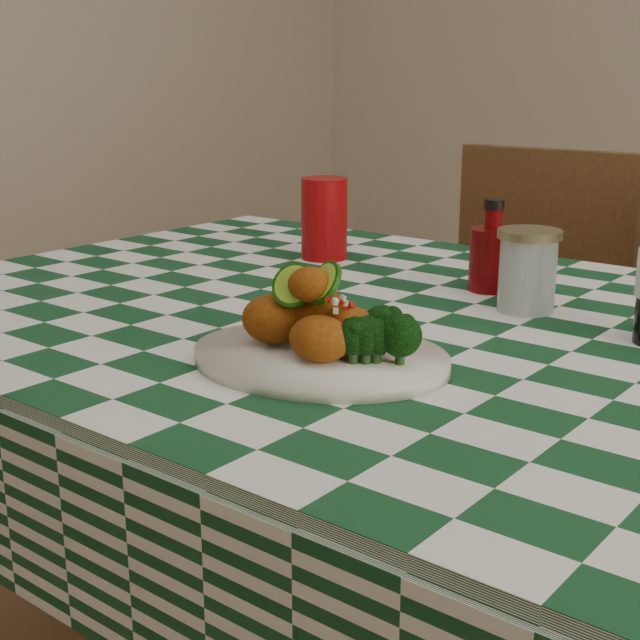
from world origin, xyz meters
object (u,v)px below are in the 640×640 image
Objects in this scene: red_tumbler at (324,219)px; wooden_chair_left at (500,368)px; dining_table at (419,578)px; ketchup_bottle at (492,245)px; mason_jar at (527,271)px; plate at (320,358)px; fried_chicken_pile at (316,309)px.

wooden_chair_left reaches higher than red_tumbler.
red_tumbler is at bearing -105.34° from wooden_chair_left.
ketchup_bottle reaches higher than dining_table.
red_tumbler is at bearing 166.72° from mason_jar.
wooden_chair_left is (0.12, 0.48, -0.39)m from red_tumbler.
red_tumbler reaches higher than mason_jar.
wooden_chair_left is at bearing 114.18° from ketchup_bottle.
plate is at bearing -87.29° from ketchup_bottle.
dining_table is 14.21× the size of mason_jar.
fried_chicken_pile is at bearing -88.11° from ketchup_bottle.
mason_jar is at bearing -61.87° from wooden_chair_left.
fried_chicken_pile is 0.38m from mason_jar.
dining_table is at bearing -33.29° from red_tumbler.
wooden_chair_left is (-0.33, 0.59, -0.37)m from mason_jar.
red_tumbler reaches higher than ketchup_bottle.
red_tumbler is at bearing 127.44° from fried_chicken_pile.
wooden_chair_left is (-0.25, 0.96, -0.32)m from plate.
fried_chicken_pile is at bearing -76.70° from wooden_chair_left.
red_tumbler is 0.15× the size of wooden_chair_left.
mason_jar reaches higher than plate.
wooden_chair_left is (-0.23, 0.51, -0.39)m from ketchup_bottle.
plate is 0.06m from fried_chicken_pile.
fried_chicken_pile is at bearing -102.48° from mason_jar.
ketchup_bottle is (-0.02, 0.22, 0.46)m from dining_table.
wooden_chair_left is at bearing 75.60° from red_tumbler.
plate is at bearing -90.49° from dining_table.
ketchup_bottle reaches higher than fried_chicken_pile.
mason_jar is at bearing -13.28° from red_tumbler.
plate is 1.04m from wooden_chair_left.
red_tumbler is at bearing 175.30° from ketchup_bottle.
dining_table is 0.52m from fried_chicken_pile.
ketchup_bottle is at bearing 141.64° from mason_jar.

